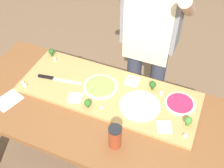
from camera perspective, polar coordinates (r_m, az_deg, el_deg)
ground_plane at (r=2.45m, az=-3.09°, el=-16.21°), size 8.00×8.00×0.00m
prep_table at (r=1.89m, az=-3.88°, el=-6.47°), size 1.72×0.79×0.77m
cutting_board at (r=1.87m, az=-0.75°, el=-1.65°), size 1.21×0.46×0.02m
chefs_knife at (r=1.99m, az=-11.88°, el=1.12°), size 0.31×0.07×0.02m
pizza_whole_white_garlic at (r=1.78m, az=5.69°, el=-4.40°), size 0.26×0.26×0.02m
pizza_whole_pesto_green at (r=1.89m, az=-2.38°, el=-0.51°), size 0.24×0.24×0.02m
pizza_whole_beet_magenta at (r=1.84m, az=13.67°, el=-3.87°), size 0.20×0.20×0.02m
pizza_slice_far_left at (r=1.70m, az=10.59°, el=-8.59°), size 0.12×0.12×0.01m
pizza_slice_near_right at (r=1.93m, az=4.17°, el=0.55°), size 0.10×0.10×0.01m
pizza_slice_center at (r=1.83m, az=-7.53°, el=-2.85°), size 0.11×0.11×0.01m
broccoli_floret_center_left at (r=2.16m, az=-12.26°, el=6.46°), size 0.04×0.04×0.07m
broccoli_floret_back_right at (r=1.72m, az=15.30°, el=-7.25°), size 0.05×0.05×0.07m
broccoli_floret_front_left at (r=1.76m, az=-4.98°, el=-3.91°), size 0.05×0.05×0.06m
broccoli_floret_front_mid at (r=1.87m, az=8.32°, el=-0.16°), size 0.05×0.05×0.07m
cheese_crumble_a at (r=1.76m, az=-2.08°, el=-4.81°), size 0.02×0.02×0.02m
cheese_crumble_b at (r=1.69m, az=14.67°, el=-10.24°), size 0.02×0.02×0.02m
cheese_crumble_c at (r=1.98m, az=-17.38°, el=-0.33°), size 0.03×0.03×0.02m
cheese_crumble_d at (r=2.01m, az=-17.75°, el=0.31°), size 0.02×0.02×0.01m
cheese_crumble_e at (r=1.87m, az=10.00°, el=-1.91°), size 0.03×0.03×0.02m
cheese_crumble_f at (r=2.14m, az=-11.59°, el=5.03°), size 0.02×0.02×0.02m
sauce_jar at (r=1.57m, az=0.61°, el=-10.71°), size 0.08×0.08×0.15m
recipe_note at (r=1.96m, az=-20.42°, el=-3.15°), size 0.17×0.20×0.00m
cook_center at (r=2.06m, az=7.83°, el=10.67°), size 0.54×0.39×1.67m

